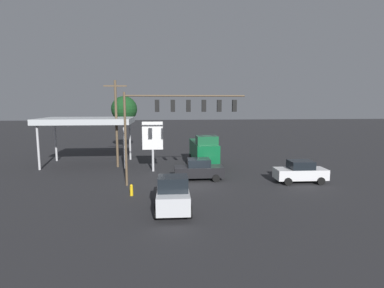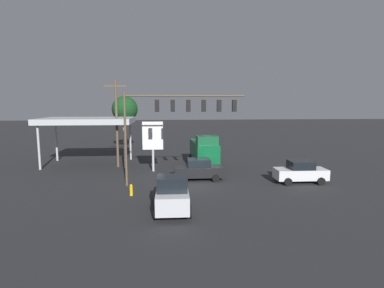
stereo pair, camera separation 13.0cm
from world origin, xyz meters
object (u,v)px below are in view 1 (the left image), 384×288
at_px(utility_pole, 116,122).
at_px(sedan_far, 300,172).
at_px(street_tree, 124,109).
at_px(fire_hydrant, 131,190).
at_px(sedan_waiting, 199,169).
at_px(traffic_signal_assembly, 178,112).
at_px(delivery_truck, 204,151).
at_px(pickup_parked, 173,193).
at_px(price_sign, 153,137).

distance_m(utility_pole, sedan_far, 19.11).
relative_size(street_tree, fire_hydrant, 8.96).
height_order(sedan_far, fire_hydrant, sedan_far).
distance_m(sedan_waiting, sedan_far, 8.91).
relative_size(traffic_signal_assembly, sedan_far, 2.26).
bearing_deg(sedan_waiting, delivery_truck, -101.16).
relative_size(sedan_waiting, sedan_far, 0.99).
relative_size(utility_pole, street_tree, 1.18).
distance_m(sedan_waiting, fire_hydrant, 7.02).
height_order(utility_pole, pickup_parked, utility_pole).
bearing_deg(utility_pole, pickup_parked, 112.29).
xyz_separation_m(sedan_far, fire_hydrant, (14.30, 2.55, -0.51)).
distance_m(price_sign, sedan_waiting, 6.26).
relative_size(delivery_truck, sedan_waiting, 1.56).
relative_size(delivery_truck, pickup_parked, 1.31).
xyz_separation_m(pickup_parked, fire_hydrant, (3.02, -3.24, -0.67)).
distance_m(traffic_signal_assembly, sedan_far, 11.87).
xyz_separation_m(sedan_waiting, street_tree, (8.72, -16.85, 5.08)).
bearing_deg(delivery_truck, utility_pole, -95.18).
bearing_deg(utility_pole, sedan_far, 154.80).
bearing_deg(delivery_truck, sedan_waiting, -13.59).
bearing_deg(pickup_parked, utility_pole, -156.76).
bearing_deg(price_sign, sedan_waiting, 137.99).
bearing_deg(street_tree, traffic_signal_assembly, 110.43).
bearing_deg(fire_hydrant, traffic_signal_assembly, -141.51).
height_order(utility_pole, sedan_far, utility_pole).
relative_size(utility_pole, sedan_waiting, 2.10).
xyz_separation_m(price_sign, pickup_parked, (-1.72, 11.33, -2.36)).
distance_m(price_sign, pickup_parked, 11.70).
bearing_deg(utility_pole, sedan_waiting, 142.57).
bearing_deg(delivery_truck, traffic_signal_assembly, -25.62).
bearing_deg(pickup_parked, fire_hydrant, -136.04).
height_order(utility_pole, delivery_truck, utility_pole).
height_order(utility_pole, sedan_waiting, utility_pole).
height_order(traffic_signal_assembly, pickup_parked, traffic_signal_assembly).
bearing_deg(utility_pole, traffic_signal_assembly, 129.30).
bearing_deg(street_tree, pickup_parked, 104.25).
height_order(sedan_far, street_tree, street_tree).
xyz_separation_m(traffic_signal_assembly, utility_pole, (6.24, -7.63, -1.21)).
bearing_deg(traffic_signal_assembly, pickup_parked, 84.36).
bearing_deg(pickup_parked, price_sign, -170.42).
height_order(delivery_truck, street_tree, street_tree).
xyz_separation_m(sedan_far, pickup_parked, (11.28, 5.79, 0.16)).
bearing_deg(sedan_far, price_sign, -21.64).
xyz_separation_m(traffic_signal_assembly, sedan_waiting, (-1.93, -1.37, -5.18)).
bearing_deg(pickup_parked, street_tree, -164.80).
distance_m(traffic_signal_assembly, sedan_waiting, 5.69).
bearing_deg(street_tree, delivery_truck, 131.67).
height_order(price_sign, street_tree, street_tree).
distance_m(traffic_signal_assembly, street_tree, 19.45).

